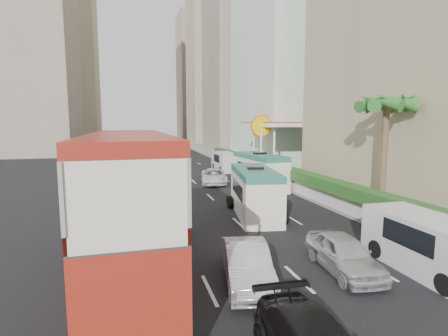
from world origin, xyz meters
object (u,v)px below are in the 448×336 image
object	(u,v)px
car_silver_lane_b	(343,271)
panel_van_near	(429,245)
van_asset	(214,184)
shell_station	(280,147)
panel_van_far	(225,162)
double_decker_bus	(130,205)
minibus_near	(255,192)
palm_tree	(384,159)
minibus_far	(260,171)
car_silver_lane_a	(247,283)

from	to	relation	value
car_silver_lane_b	panel_van_near	distance (m)	3.25
van_asset	shell_station	bearing A→B (deg)	42.08
panel_van_far	shell_station	distance (m)	6.37
double_decker_bus	minibus_near	xyz separation A→B (m)	(7.01, 6.40, -1.16)
car_silver_lane_b	panel_van_far	distance (m)	27.51
panel_van_near	palm_tree	xyz separation A→B (m)	(3.35, 6.65, 2.37)
double_decker_bus	shell_station	distance (m)	28.02
minibus_far	palm_tree	world-z (taller)	palm_tree
minibus_near	palm_tree	distance (m)	7.48
car_silver_lane_a	minibus_far	size ratio (longest dim) A/B	0.64
minibus_near	panel_van_far	distance (m)	19.39
car_silver_lane_b	panel_van_far	xyz separation A→B (m)	(2.93, 27.33, 1.02)
minibus_far	van_asset	bearing A→B (deg)	130.21
car_silver_lane_b	palm_tree	world-z (taller)	palm_tree
car_silver_lane_a	shell_station	size ratio (longest dim) A/B	0.51
panel_van_near	car_silver_lane_b	bearing A→B (deg)	165.35
car_silver_lane_a	minibus_near	world-z (taller)	minibus_near
car_silver_lane_a	panel_van_far	distance (m)	28.14
panel_van_near	panel_van_far	size ratio (longest dim) A/B	0.99
car_silver_lane_b	panel_van_far	bearing A→B (deg)	88.85
car_silver_lane_a	minibus_near	bearing A→B (deg)	79.07
van_asset	minibus_near	xyz separation A→B (m)	(-0.19, -11.15, 1.37)
car_silver_lane_a	van_asset	world-z (taller)	car_silver_lane_a
car_silver_lane_b	minibus_near	xyz separation A→B (m)	(-0.46, 8.24, 1.37)
panel_van_near	shell_station	bearing A→B (deg)	78.41
minibus_far	shell_station	world-z (taller)	shell_station
minibus_near	minibus_far	world-z (taller)	minibus_far
minibus_far	panel_van_near	world-z (taller)	minibus_far
minibus_far	panel_van_far	distance (m)	11.02
double_decker_bus	minibus_far	size ratio (longest dim) A/B	1.71
minibus_near	car_silver_lane_a	bearing A→B (deg)	-102.26
car_silver_lane_a	panel_van_near	distance (m)	6.83
double_decker_bus	minibus_far	distance (m)	17.84
car_silver_lane_b	minibus_near	distance (m)	8.36
double_decker_bus	panel_van_far	bearing A→B (deg)	67.81
car_silver_lane_b	minibus_far	world-z (taller)	minibus_far
double_decker_bus	minibus_near	size ratio (longest dim) A/B	1.77
minibus_near	panel_van_near	bearing A→B (deg)	-59.79
car_silver_lane_b	shell_station	bearing A→B (deg)	76.01
minibus_far	panel_van_far	size ratio (longest dim) A/B	1.26
double_decker_bus	panel_van_near	xyz separation A→B (m)	(10.45, -2.65, -1.52)
shell_station	panel_van_far	bearing A→B (deg)	156.01
car_silver_lane_a	minibus_near	distance (m)	8.97
palm_tree	minibus_near	bearing A→B (deg)	160.53
double_decker_bus	car_silver_lane_b	world-z (taller)	double_decker_bus
panel_van_near	van_asset	bearing A→B (deg)	99.76
panel_van_far	shell_station	xyz separation A→B (m)	(5.60, -2.49, 1.73)
car_silver_lane_a	palm_tree	world-z (taller)	palm_tree
car_silver_lane_a	shell_station	xyz separation A→B (m)	(12.26, 24.83, 2.75)
car_silver_lane_b	van_asset	xyz separation A→B (m)	(-0.27, 19.39, 0.00)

